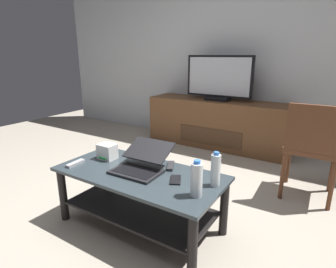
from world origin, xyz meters
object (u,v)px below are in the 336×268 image
media_cabinet (217,123)px  dining_chair (312,145)px  water_bottle_near (197,179)px  cell_phone (175,180)px  soundbar_remote (75,163)px  television (219,79)px  laptop (141,163)px  router_box (107,151)px  coffee_table (140,189)px  tv_remote (171,166)px  water_bottle_far (216,170)px

media_cabinet → dining_chair: size_ratio=2.24×
dining_chair → media_cabinet: bearing=142.4°
media_cabinet → water_bottle_near: bearing=-70.8°
cell_phone → soundbar_remote: soundbar_remote is taller
television → laptop: 2.09m
media_cabinet → water_bottle_near: (0.76, -2.18, 0.23)m
router_box → soundbar_remote: bearing=-118.4°
coffee_table → router_box: bearing=169.1°
router_box → tv_remote: (0.52, 0.12, -0.05)m
laptop → router_box: (-0.37, 0.03, 0.01)m
media_cabinet → laptop: 2.07m
coffee_table → water_bottle_near: water_bottle_near is taller
dining_chair → soundbar_remote: (-1.50, -1.27, -0.05)m
television → water_bottle_far: 2.16m
television → tv_remote: 1.98m
media_cabinet → television: 0.61m
water_bottle_far → router_box: bearing=-178.5°
laptop → soundbar_remote: laptop is taller
router_box → cell_phone: (0.67, -0.05, -0.06)m
media_cabinet → cell_phone: 2.15m
television → laptop: bearing=-83.1°
router_box → coffee_table: bearing=-10.9°
laptop → water_bottle_near: water_bottle_near is taller
coffee_table → cell_phone: (0.29, 0.02, 0.14)m
router_box → water_bottle_near: water_bottle_near is taller
tv_remote → media_cabinet: bearing=76.0°
dining_chair → laptop: bearing=-133.1°
laptop → cell_phone: size_ratio=2.87×
dining_chair → router_box: bearing=-142.8°
tv_remote → soundbar_remote: 0.73m
tv_remote → router_box: bearing=167.2°
router_box → tv_remote: bearing=13.2°
router_box → water_bottle_far: (0.92, 0.02, 0.05)m
media_cabinet → dining_chair: bearing=-37.6°
dining_chair → tv_remote: 1.26m
water_bottle_far → tv_remote: (-0.40, 0.10, -0.10)m
water_bottle_near → coffee_table: bearing=170.1°
media_cabinet → soundbar_remote: size_ratio=12.28×
soundbar_remote → cell_phone: bearing=8.1°
laptop → water_bottle_near: size_ratio=1.77×
cell_phone → media_cabinet: bearing=77.3°
cell_phone → soundbar_remote: 0.81m
coffee_table → laptop: 0.20m
laptop → tv_remote: laptop is taller
dining_chair → cell_phone: dining_chair is taller
television → dining_chair: bearing=-37.0°
tv_remote → water_bottle_near: bearing=-64.6°
cell_phone → soundbar_remote: (-0.79, -0.17, 0.01)m
water_bottle_near → media_cabinet: bearing=109.2°
coffee_table → tv_remote: bearing=53.4°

